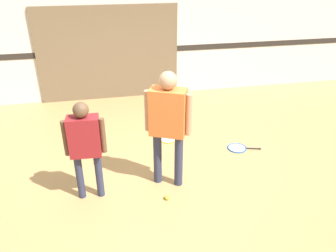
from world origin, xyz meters
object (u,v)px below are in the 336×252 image
(person_student_left, at_px, (85,141))
(racket_second_spare, at_px, (238,148))
(tennis_ball_by_spare_racket, at_px, (173,133))
(person_instructor, at_px, (168,118))
(racket_spare_on_floor, at_px, (169,139))
(tennis_ball_near_instructor, at_px, (167,197))

(person_student_left, relative_size, racket_second_spare, 2.34)
(tennis_ball_by_spare_racket, bearing_deg, person_instructor, -105.50)
(tennis_ball_by_spare_racket, bearing_deg, person_student_left, -134.68)
(person_instructor, relative_size, tennis_ball_by_spare_racket, 24.37)
(person_student_left, relative_size, racket_spare_on_floor, 2.68)
(racket_spare_on_floor, height_order, tennis_ball_by_spare_racket, tennis_ball_by_spare_racket)
(person_student_left, distance_m, tennis_ball_near_instructor, 1.27)
(tennis_ball_by_spare_racket, bearing_deg, racket_spare_on_floor, -124.97)
(person_student_left, xyz_separation_m, racket_second_spare, (2.36, 0.74, -0.82))
(person_student_left, bearing_deg, racket_second_spare, 20.69)
(person_instructor, xyz_separation_m, tennis_ball_by_spare_racket, (0.38, 1.35, -0.96))
(tennis_ball_near_instructor, bearing_deg, racket_second_spare, 35.89)
(racket_spare_on_floor, relative_size, tennis_ball_near_instructor, 7.53)
(racket_spare_on_floor, distance_m, tennis_ball_by_spare_racket, 0.20)
(tennis_ball_near_instructor, bearing_deg, racket_spare_on_floor, 77.36)
(racket_spare_on_floor, bearing_deg, person_student_left, -175.08)
(racket_second_spare, distance_m, tennis_ball_near_instructor, 1.73)
(person_student_left, relative_size, tennis_ball_near_instructor, 20.22)
(person_instructor, distance_m, tennis_ball_near_instructor, 1.03)
(tennis_ball_near_instructor, bearing_deg, person_student_left, 163.70)
(tennis_ball_by_spare_racket, bearing_deg, tennis_ball_near_instructor, -105.05)
(racket_spare_on_floor, xyz_separation_m, racket_second_spare, (1.06, -0.54, 0.00))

